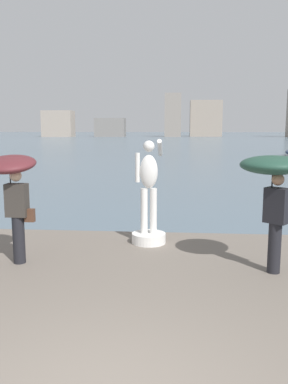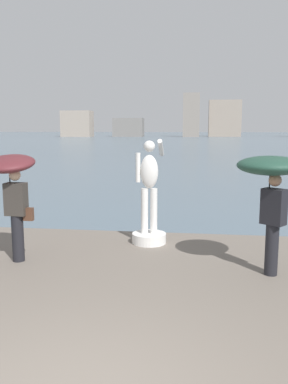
{
  "view_description": "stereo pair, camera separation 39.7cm",
  "coord_description": "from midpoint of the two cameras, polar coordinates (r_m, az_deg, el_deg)",
  "views": [
    {
      "loc": [
        0.67,
        -3.12,
        2.89
      ],
      "look_at": [
        0.0,
        5.27,
        1.55
      ],
      "focal_mm": 38.24,
      "sensor_mm": 36.0,
      "label": 1
    },
    {
      "loc": [
        1.07,
        -3.08,
        2.89
      ],
      "look_at": [
        0.0,
        5.27,
        1.55
      ],
      "focal_mm": 38.24,
      "sensor_mm": 36.0,
      "label": 2
    }
  ],
  "objects": [
    {
      "name": "statue_white_figure",
      "position": [
        8.77,
        2.03,
        -2.07
      ],
      "size": [
        0.73,
        0.93,
        2.24
      ],
      "color": "white",
      "rests_on": "pier"
    },
    {
      "name": "onlooker_left",
      "position": [
        7.81,
        -16.61,
        1.7
      ],
      "size": [
        0.96,
        0.99,
        2.04
      ],
      "color": "black",
      "rests_on": "pier"
    },
    {
      "name": "onlooker_right",
      "position": [
        7.19,
        18.81,
        1.9
      ],
      "size": [
        1.56,
        1.56,
        2.02
      ],
      "color": "black",
      "rests_on": "pier"
    },
    {
      "name": "distant_skyline",
      "position": [
        125.23,
        6.3,
        10.02
      ],
      "size": [
        77.67,
        12.45,
        13.77
      ],
      "color": "#A89989",
      "rests_on": "ground"
    },
    {
      "name": "ground_plane",
      "position": [
        43.2,
        6.15,
        5.16
      ],
      "size": [
        400.0,
        400.0,
        0.0
      ],
      "primitive_type": "plane",
      "color": "slate"
    },
    {
      "name": "pier",
      "position": [
        5.56,
        -2.79,
        -19.87
      ],
      "size": [
        7.64,
        9.39,
        0.4
      ],
      "primitive_type": "cube",
      "color": "#70665B",
      "rests_on": "ground"
    }
  ]
}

